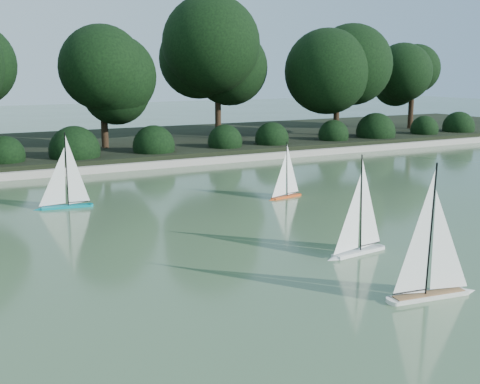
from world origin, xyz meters
The scene contains 9 objects.
ground centered at (0.00, 0.00, 0.00)m, with size 80.00×80.00×0.00m, color #2D4227.
pond_coping centered at (0.00, 9.00, 0.09)m, with size 40.00×0.35×0.18m, color gray.
far_bank centered at (0.00, 13.00, 0.15)m, with size 40.00×8.00×0.30m, color black.
tree_line centered at (1.23, 11.44, 2.64)m, with size 26.31×3.93×4.39m.
shrub_hedge centered at (0.00, 9.90, 0.45)m, with size 29.10×1.10×1.10m.
sailboat_white_a centered at (1.46, 0.56, 0.23)m, with size 1.09×0.29×1.48m.
sailboat_white_b centered at (1.26, -1.14, 0.26)m, with size 1.22×0.34×1.65m.
sailboat_orange centered at (2.60, 4.21, 0.19)m, with size 0.88×0.30×1.20m.
sailboat_teal centered at (-1.53, 5.39, 0.24)m, with size 1.10×0.32×1.50m.
Camera 1 is at (-3.74, -5.78, 2.53)m, focal length 45.00 mm.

